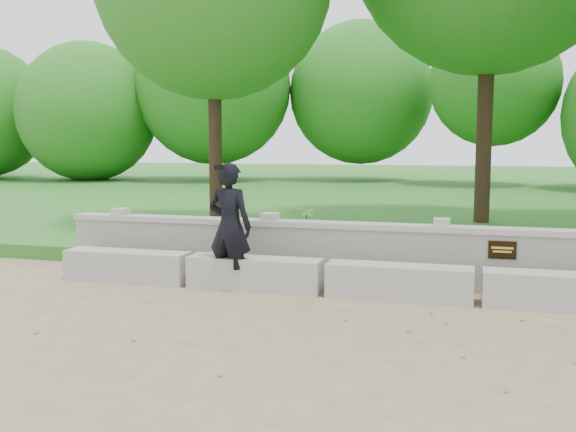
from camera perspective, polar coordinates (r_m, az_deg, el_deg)
name	(u,v)px	position (r m, az deg, el deg)	size (l,w,h in m)	color
ground	(479,350)	(6.76, 16.61, -11.36)	(80.00, 80.00, 0.00)	#9E8461
lawn	(475,205)	(20.53, 16.27, 0.92)	(40.00, 22.00, 0.25)	#266C1D
concrete_bench	(478,287)	(8.54, 16.55, -6.05)	(11.90, 0.45, 0.45)	#AAA8A1
parapet_wall	(478,259)	(9.18, 16.56, -3.65)	(12.50, 0.35, 0.90)	#A09E97
man_main	(230,227)	(8.92, -5.20, -0.94)	(0.71, 0.64, 1.78)	black
shrub_a	(307,221)	(11.94, 1.67, -0.49)	(0.35, 0.24, 0.67)	#3B7B29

